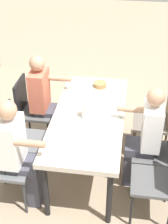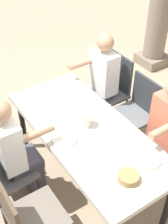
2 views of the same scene
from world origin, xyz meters
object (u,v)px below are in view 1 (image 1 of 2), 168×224
chair_east_south (158,118)px  chair_west_north (2,160)px  dining_table (89,119)px  chair_east_north (31,107)px  chair_west_south (161,179)px  water_pitcher (87,112)px  chair_mid_north (17,136)px  diner_man_white (144,136)px  plate_2 (78,87)px  bread_basket (100,85)px  diner_woman_green (19,152)px  diner_guest_third (45,99)px  plate_0 (56,147)px  chair_mid_south (160,148)px  plate_1 (110,115)px

chair_east_south → chair_west_north: bearing=122.4°
dining_table → chair_east_north: size_ratio=1.97×
chair_west_south → water_pitcher: bearing=53.7°
dining_table → chair_mid_north: (-0.19, 0.83, -0.19)m
water_pitcher → diner_man_white: bearing=-101.3°
dining_table → plate_2: plate_2 is taller
dining_table → bread_basket: (0.68, -0.06, 0.10)m
plate_2 → bread_basket: size_ratio=1.23×
diner_woman_green → diner_guest_third: bearing=-0.2°
chair_east_south → diner_woman_green: bearing=125.9°
plate_0 → dining_table: bearing=-20.0°
chair_east_north → plate_0: chair_east_north is taller
chair_west_north → plate_0: size_ratio=4.11×
chair_west_south → chair_mid_south: 0.48m
plate_1 → plate_0: bearing=143.7°
chair_west_north → chair_mid_south: chair_west_north is taller
diner_guest_third → plate_2: 0.47m
chair_mid_south → plate_2: 1.35m
chair_east_north → chair_east_south: chair_east_south is taller
chair_east_north → plate_1: (-0.38, -1.07, 0.23)m
dining_table → bread_basket: bearing=-4.8°
chair_west_north → chair_mid_north: (0.48, -0.00, -0.03)m
plate_0 → plate_2: same height
chair_mid_north → diner_woman_green: 0.55m
chair_mid_north → dining_table: bearing=-77.0°
chair_mid_north → plate_1: size_ratio=3.58×
dining_table → chair_west_north: bearing=128.8°
dining_table → diner_man_white: 0.67m
chair_mid_north → diner_woman_green: size_ratio=0.69×
chair_east_south → plate_2: bearing=77.5°
chair_east_south → plate_2: chair_east_south is taller
chair_mid_south → plate_1: size_ratio=3.76×
plate_0 → chair_west_north: bearing=91.8°
chair_west_south → diner_guest_third: diner_guest_third is taller
plate_2 → water_pitcher: bearing=-162.5°
water_pitcher → plate_1: bearing=-77.2°
chair_mid_north → water_pitcher: size_ratio=5.34×
chair_west_south → plate_0: size_ratio=3.77×
chair_mid_south → chair_east_south: (0.57, 0.00, 0.01)m
diner_man_white → plate_0: diner_man_white is taller
chair_west_south → bread_basket: bearing=29.7°
chair_west_south → diner_man_white: bearing=20.3°
diner_guest_third → plate_2: diner_guest_third is taller
chair_mid_north → chair_mid_south: (0.00, -1.66, 0.02)m
plate_0 → plate_2: size_ratio=1.11×
chair_mid_south → diner_woman_green: size_ratio=0.72×
plate_1 → plate_2: bearing=37.0°
dining_table → water_pitcher: 0.15m
chair_east_north → water_pitcher: (-0.44, -0.82, 0.30)m
dining_table → diner_guest_third: bearing=58.2°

